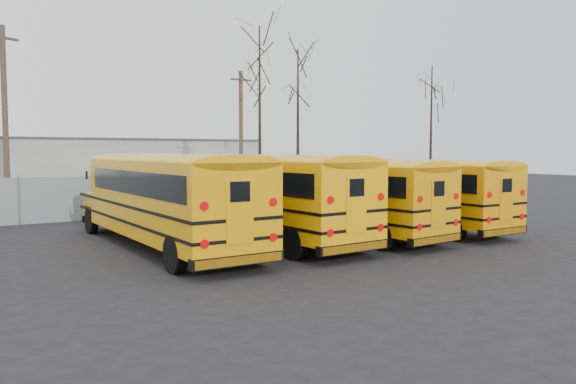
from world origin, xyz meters
TOP-DOWN VIEW (x-y plane):
  - ground at (0.00, 0.00)m, footprint 120.00×120.00m
  - fence at (0.00, 12.00)m, footprint 40.00×0.04m
  - distant_building at (2.00, 32.00)m, footprint 22.00×8.00m
  - bus_a at (-4.96, 2.81)m, footprint 2.55×11.04m
  - bus_b at (-1.58, 2.66)m, footprint 2.97×11.01m
  - bus_c at (1.42, 2.21)m, footprint 3.14×10.36m
  - bus_d at (5.06, 2.15)m, footprint 2.44×10.21m
  - utility_pole_left at (-7.59, 19.20)m, footprint 1.66×0.74m
  - utility_pole_right at (5.37, 16.95)m, footprint 1.44×0.25m
  - tree_3 at (5.48, 14.82)m, footprint 0.26×0.26m
  - tree_4 at (8.87, 15.78)m, footprint 0.26×0.26m
  - tree_5 at (18.97, 13.85)m, footprint 0.26×0.26m

SIDE VIEW (x-z plane):
  - ground at x=0.00m, z-range 0.00..0.00m
  - fence at x=0.00m, z-range 0.00..2.00m
  - bus_d at x=5.06m, z-range 0.24..3.09m
  - bus_c at x=1.42m, z-range 0.24..3.10m
  - bus_b at x=-1.58m, z-range 0.26..3.32m
  - bus_a at x=-4.96m, z-range 0.26..3.35m
  - distant_building at x=2.00m, z-range 0.00..4.00m
  - utility_pole_right at x=5.37m, z-range 0.11..8.19m
  - tree_5 at x=18.97m, z-range 0.00..9.16m
  - tree_4 at x=8.87m, z-range 0.00..9.60m
  - utility_pole_left at x=-7.59m, z-range 0.13..9.85m
  - tree_3 at x=5.48m, z-range 0.00..10.45m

